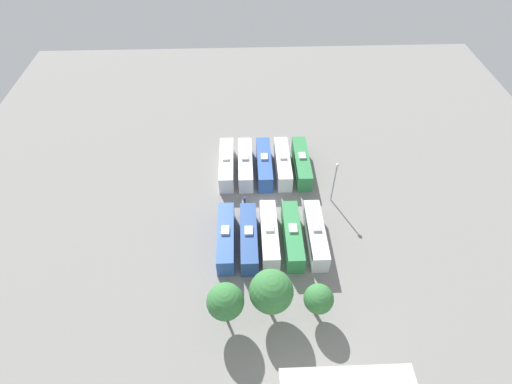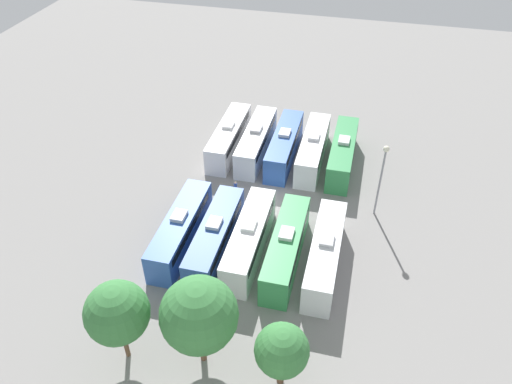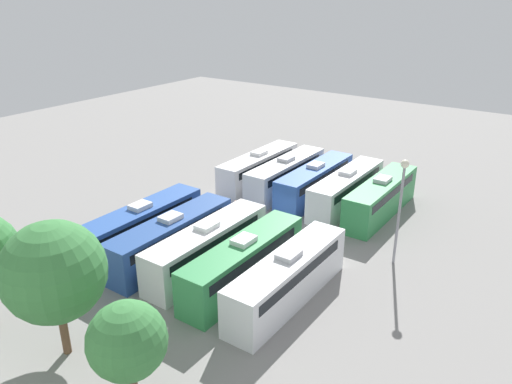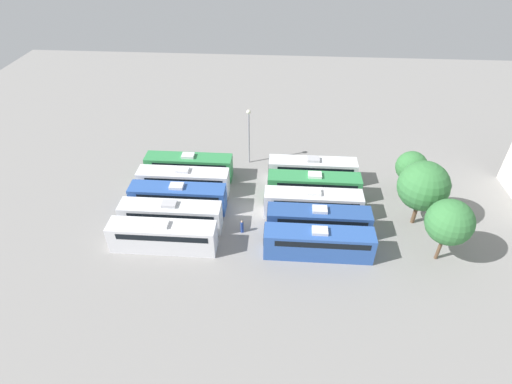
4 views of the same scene
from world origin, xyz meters
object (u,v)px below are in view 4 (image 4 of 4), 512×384
at_px(tree_1, 423,186).
at_px(bus_5, 312,170).
at_px(bus_1, 184,181).
at_px(bus_2, 178,197).
at_px(worker_person, 242,227).
at_px(tree_0, 411,167).
at_px(bus_4, 163,236).
at_px(tree_2, 449,222).
at_px(bus_7, 313,203).
at_px(bus_0, 190,166).
at_px(bus_8, 319,221).
at_px(bus_6, 314,186).
at_px(bus_9, 319,242).
at_px(light_pole, 249,128).
at_px(bus_3, 171,215).

bearing_deg(tree_1, bus_5, -123.29).
bearing_deg(bus_1, bus_2, 0.65).
distance_m(bus_1, worker_person, 10.63).
xyz_separation_m(bus_2, tree_0, (-5.36, 28.05, 2.04)).
relative_size(bus_1, tree_1, 1.42).
bearing_deg(bus_4, tree_2, 90.86).
bearing_deg(bus_5, bus_4, -50.28).
bearing_deg(bus_7, bus_0, -112.87).
xyz_separation_m(bus_2, tree_1, (0.60, 27.60, 3.45)).
xyz_separation_m(bus_8, tree_0, (-8.50, 11.60, 2.04)).
bearing_deg(bus_7, bus_5, 178.06).
xyz_separation_m(bus_2, tree_2, (6.25, 28.68, 3.28)).
height_order(bus_5, bus_6, same).
height_order(bus_9, tree_0, tree_0).
xyz_separation_m(bus_6, worker_person, (7.02, -8.29, -1.00)).
xyz_separation_m(bus_6, tree_2, (9.64, 12.44, 3.28)).
bearing_deg(bus_1, worker_person, 49.00).
xyz_separation_m(bus_2, bus_4, (6.68, -0.14, 0.00)).
bearing_deg(bus_9, bus_6, -179.86).
bearing_deg(bus_1, bus_4, -0.57).
relative_size(bus_9, tree_0, 1.98).
height_order(bus_7, bus_8, same).
height_order(bus_7, tree_2, tree_2).
bearing_deg(bus_4, bus_9, 90.43).
distance_m(bus_1, tree_2, 30.44).
distance_m(bus_7, worker_person, 8.83).
xyz_separation_m(bus_7, bus_8, (3.08, 0.49, 0.00)).
relative_size(bus_6, tree_0, 1.98).
bearing_deg(tree_0, bus_0, -92.69).
relative_size(bus_9, tree_2, 1.54).
bearing_deg(bus_0, worker_person, 37.72).
bearing_deg(bus_6, bus_9, 0.14).
bearing_deg(tree_1, bus_2, -91.24).
bearing_deg(tree_1, tree_0, 175.66).
bearing_deg(bus_2, worker_person, 65.48).
bearing_deg(tree_0, bus_2, -79.18).
xyz_separation_m(bus_0, bus_6, (3.29, 16.26, 0.00)).
height_order(bus_6, light_pole, light_pole).
height_order(bus_1, tree_1, tree_1).
distance_m(bus_1, light_pole, 11.33).
xyz_separation_m(bus_4, light_pole, (-17.54, 7.69, 3.71)).
xyz_separation_m(bus_1, bus_9, (9.87, 16.30, 0.00)).
bearing_deg(bus_6, bus_1, -89.73).
relative_size(bus_9, worker_person, 6.93).
bearing_deg(bus_2, bus_0, -179.78).
xyz_separation_m(tree_1, tree_2, (5.65, 1.08, -0.17)).
xyz_separation_m(bus_9, tree_0, (-11.92, 11.79, 2.04)).
xyz_separation_m(bus_2, bus_8, (3.14, 16.45, 0.00)).
height_order(bus_3, bus_7, same).
bearing_deg(tree_0, tree_1, -4.34).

